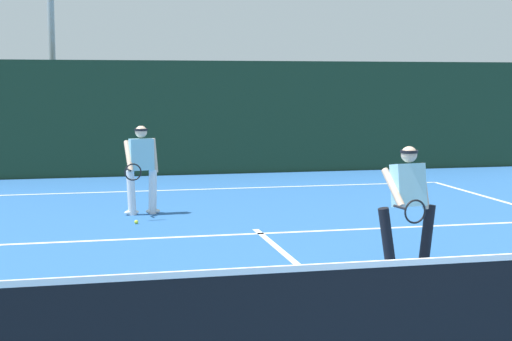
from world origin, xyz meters
TOP-DOWN VIEW (x-y plane):
  - court_line_baseline_far at (0.00, 11.18)m, footprint 10.70×0.10m
  - court_line_service at (0.00, 6.04)m, footprint 8.72×0.10m
  - court_line_centre at (0.00, 3.20)m, footprint 0.10×6.40m
  - tennis_net at (0.00, 0.00)m, footprint 11.72×0.09m
  - player_near at (1.34, 3.56)m, footprint 0.86×0.87m
  - player_far at (-1.65, 8.21)m, footprint 0.67×0.84m
  - tennis_ball at (-1.81, 7.30)m, footprint 0.07×0.07m
  - back_fence_windscreen at (0.00, 13.98)m, footprint 18.18×0.12m
  - light_pole at (-3.34, 15.59)m, footprint 0.55×0.44m

SIDE VIEW (x-z plane):
  - court_line_baseline_far at x=0.00m, z-range 0.00..0.01m
  - court_line_service at x=0.00m, z-range 0.00..0.01m
  - court_line_centre at x=0.00m, z-range 0.00..0.01m
  - tennis_ball at x=-1.81m, z-range 0.00..0.07m
  - tennis_net at x=0.00m, z-range -0.03..1.03m
  - player_near at x=1.34m, z-range 0.07..1.60m
  - player_far at x=-1.65m, z-range 0.07..1.64m
  - back_fence_windscreen at x=0.00m, z-range 0.00..2.85m
  - light_pole at x=-3.34m, z-range 0.83..7.92m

